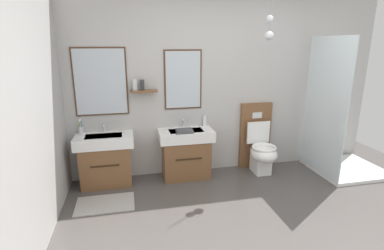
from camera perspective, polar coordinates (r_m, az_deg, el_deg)
name	(u,v)px	position (r m, az deg, el deg)	size (l,w,h in m)	color
ground_plane	(281,244)	(3.26, 16.69, -21.01)	(5.87, 5.02, 0.10)	#4C4744
wall_back	(224,81)	(4.36, 6.09, 8.33)	(4.67, 0.58, 2.64)	#B7B5B2
wall_left	(1,122)	(2.48, -32.84, 0.42)	(0.12, 3.82, 2.64)	#B7B5B2
bath_mat	(105,204)	(3.80, -16.32, -14.34)	(0.68, 0.44, 0.01)	#9E9993
vanity_sink_left	(106,158)	(4.16, -16.24, -6.19)	(0.75, 0.43, 0.69)	brown
tap_on_left_sink	(104,127)	(4.18, -16.54, -0.35)	(0.03, 0.13, 0.11)	silver
vanity_sink_right	(186,152)	(4.22, -1.20, -5.25)	(0.75, 0.43, 0.69)	brown
tap_on_right_sink	(184,122)	(4.23, -1.62, 0.51)	(0.03, 0.13, 0.11)	silver
toilet	(259,146)	(4.52, 12.79, -4.04)	(0.48, 0.62, 1.00)	brown
toothbrush_cup	(81,129)	(4.20, -20.56, -0.77)	(0.07, 0.07, 0.21)	silver
soap_dispenser	(204,121)	(4.29, 2.41, 0.82)	(0.06, 0.06, 0.18)	white
folded_hand_towel	(184,131)	(3.99, -1.47, -1.14)	(0.22, 0.16, 0.04)	#47474C
shower_tray	(338,147)	(4.85, 26.31, -3.73)	(1.00, 0.91, 1.95)	white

